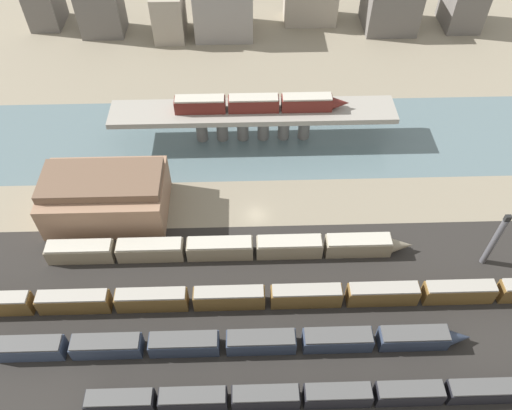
% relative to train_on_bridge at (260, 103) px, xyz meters
% --- Properties ---
extents(ground_plane, '(400.00, 400.00, 0.00)m').
position_rel_train_on_bridge_xyz_m(ground_plane, '(-1.63, -23.60, -9.78)').
color(ground_plane, gray).
extents(railbed_yard, '(280.00, 42.00, 0.01)m').
position_rel_train_on_bridge_xyz_m(railbed_yard, '(-1.63, -47.60, -9.77)').
color(railbed_yard, '#282623').
rests_on(railbed_yard, ground).
extents(river_water, '(320.00, 28.08, 0.01)m').
position_rel_train_on_bridge_xyz_m(river_water, '(-1.63, 0.00, -9.77)').
color(river_water, slate).
rests_on(river_water, ground).
extents(bridge, '(63.29, 8.70, 8.11)m').
position_rel_train_on_bridge_xyz_m(bridge, '(-1.63, -0.00, -3.46)').
color(bridge, gray).
rests_on(bridge, ground).
extents(train_on_bridge, '(38.21, 3.05, 3.43)m').
position_rel_train_on_bridge_xyz_m(train_on_bridge, '(0.00, 0.00, 0.00)').
color(train_on_bridge, '#5B1E19').
rests_on(train_on_bridge, bridge).
extents(train_yard_near, '(89.11, 2.78, 3.61)m').
position_rel_train_on_bridge_xyz_m(train_yard_near, '(16.08, -60.86, -8.00)').
color(train_yard_near, black).
rests_on(train_yard_near, ground).
extents(train_yard_mid, '(76.87, 3.09, 3.57)m').
position_rel_train_on_bridge_xyz_m(train_yard_mid, '(-6.28, -51.94, -8.03)').
color(train_yard_mid, '#2D384C').
rests_on(train_yard_mid, ground).
extents(train_yard_far, '(108.85, 2.65, 4.19)m').
position_rel_train_on_bridge_xyz_m(train_yard_far, '(1.01, -43.85, -7.71)').
color(train_yard_far, brown).
rests_on(train_yard_far, ground).
extents(train_yard_outer, '(67.90, 3.18, 3.90)m').
position_rel_train_on_bridge_xyz_m(train_yard_outer, '(-7.07, -33.19, -7.86)').
color(train_yard_outer, gray).
rests_on(train_yard_outer, ground).
extents(warehouse_building, '(23.29, 14.84, 9.82)m').
position_rel_train_on_bridge_xyz_m(warehouse_building, '(-30.98, -21.66, -5.11)').
color(warehouse_building, '#937056').
rests_on(warehouse_building, ground).
extents(signal_tower, '(1.07, 1.07, 13.13)m').
position_rel_train_on_bridge_xyz_m(signal_tower, '(40.20, -36.18, -3.44)').
color(signal_tower, '#4C4C51').
rests_on(signal_tower, ground).
extents(city_block_far_left, '(8.69, 11.99, 14.59)m').
position_rel_train_on_bridge_xyz_m(city_block_far_left, '(-61.53, 54.29, -2.48)').
color(city_block_far_left, '#605B56').
rests_on(city_block_far_left, ground).
extents(city_block_center, '(8.55, 13.03, 13.09)m').
position_rel_train_on_bridge_xyz_m(city_block_center, '(-24.36, 46.79, -3.23)').
color(city_block_center, gray).
rests_on(city_block_center, ground).
extents(city_block_right, '(16.49, 14.77, 16.56)m').
position_rel_train_on_bridge_xyz_m(city_block_right, '(-8.83, 47.99, -1.50)').
color(city_block_right, gray).
rests_on(city_block_right, ground).
extents(city_block_tall, '(14.71, 14.56, 12.99)m').
position_rel_train_on_bridge_xyz_m(city_block_tall, '(39.68, 49.68, -3.28)').
color(city_block_tall, '#605B56').
rests_on(city_block_tall, ground).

